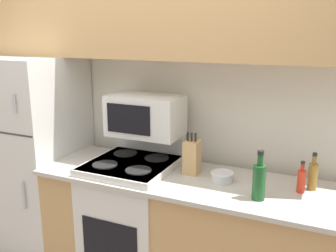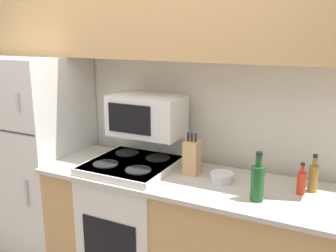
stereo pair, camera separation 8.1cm
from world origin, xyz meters
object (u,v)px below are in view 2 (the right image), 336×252
at_px(knife_block, 192,157).
at_px(bottle_hot_sauce, 301,182).
at_px(stove, 134,218).
at_px(refrigerator, 38,154).
at_px(bottle_vinegar, 313,177).
at_px(bottle_wine_green, 257,182).
at_px(bowl, 222,177).
at_px(microwave, 147,115).

height_order(knife_block, bottle_hot_sauce, knife_block).
bearing_deg(stove, bottle_hot_sauce, 3.30).
distance_m(stove, bottle_hot_sauce, 1.25).
relative_size(refrigerator, bottle_hot_sauce, 8.28).
bearing_deg(knife_block, bottle_vinegar, 4.29).
xyz_separation_m(stove, bottle_hot_sauce, (1.15, 0.07, 0.48)).
distance_m(bottle_wine_green, bottle_hot_sauce, 0.30).
xyz_separation_m(knife_block, bottle_hot_sauce, (0.72, -0.01, -0.04)).
bearing_deg(stove, bottle_vinegar, 6.48).
height_order(bowl, bottle_vinegar, bottle_vinegar).
distance_m(microwave, bowl, 0.72).
bearing_deg(refrigerator, microwave, 5.69).
bearing_deg(stove, bottle_wine_green, -8.65).
distance_m(refrigerator, bottle_vinegar, 2.21).
distance_m(refrigerator, stove, 1.05).
bearing_deg(bottle_vinegar, refrigerator, -177.68).
distance_m(bottle_vinegar, bottle_wine_green, 0.40).
bearing_deg(refrigerator, stove, -2.82).
height_order(bottle_vinegar, bottle_wine_green, bottle_wine_green).
xyz_separation_m(refrigerator, microwave, (1.02, 0.10, 0.42)).
bearing_deg(bottle_vinegar, bottle_wine_green, -134.64).
distance_m(microwave, bottle_vinegar, 1.21).
height_order(knife_block, bowl, knife_block).
xyz_separation_m(stove, knife_block, (0.43, 0.08, 0.53)).
bearing_deg(bottle_wine_green, knife_block, 156.23).
xyz_separation_m(refrigerator, bottle_vinegar, (2.20, 0.09, 0.15)).
relative_size(refrigerator, bottle_wine_green, 5.52).
xyz_separation_m(knife_block, bowl, (0.23, -0.05, -0.09)).
xyz_separation_m(knife_block, bottle_wine_green, (0.50, -0.22, -0.00)).
bearing_deg(refrigerator, bottle_vinegar, 2.32).
bearing_deg(knife_block, stove, -169.63).
xyz_separation_m(microwave, knife_block, (0.40, -0.07, -0.24)).
relative_size(stove, bottle_hot_sauce, 5.49).
xyz_separation_m(stove, bottle_wine_green, (0.94, -0.14, 0.52)).
relative_size(knife_block, bottle_wine_green, 0.99).
bearing_deg(bottle_hot_sauce, refrigerator, -179.52).
relative_size(bowl, bottle_hot_sauce, 0.77).
relative_size(refrigerator, knife_block, 5.57).
relative_size(bottle_vinegar, bottle_wine_green, 0.80).
xyz_separation_m(bottle_vinegar, bottle_wine_green, (-0.28, -0.28, 0.02)).
bearing_deg(bottle_wine_green, bottle_vinegar, 45.36).
bearing_deg(refrigerator, bottle_wine_green, -5.68).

